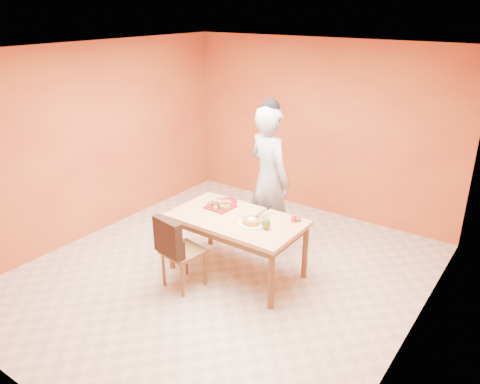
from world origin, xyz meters
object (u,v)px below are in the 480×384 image
Objects in this scene: person at (269,179)px; checker_tin at (297,219)px; magenta_glass at (293,218)px; dining_chair at (182,250)px; sponge_cake at (252,221)px; red_dinner_plate at (227,202)px; dining_table at (237,225)px; pastry_platter at (220,207)px; egg_ornament at (266,223)px.

checker_tin is at bearing 166.24° from person.
person is 22.54× the size of magenta_glass.
sponge_cake is at bearing 53.41° from dining_chair.
dining_chair is 0.97m from red_dinner_plate.
dining_table is 0.69m from magenta_glass.
sponge_cake is at bearing -137.38° from magenta_glass.
dining_chair reaches higher than pastry_platter.
checker_tin reaches higher than red_dinner_plate.
sponge_cake is (0.24, -0.04, 0.13)m from dining_table.
sponge_cake reaches higher than pastry_platter.
sponge_cake reaches higher than dining_table.
person is 0.92m from sponge_cake.
egg_ornament is at bearing 44.51° from dining_chair.
dining_chair is 0.47× the size of person.
dining_table is at bearing -154.24° from magenta_glass.
pastry_platter is 0.81m from egg_ornament.
pastry_platter is at bearing 160.17° from dining_table.
person is 20.74× the size of checker_tin.
dining_table is at bearing -150.96° from checker_tin.
pastry_platter is 1.00m from checker_tin.
sponge_cake is at bearing -134.57° from checker_tin.
red_dinner_plate is at bearing 77.55° from person.
person reaches higher than red_dinner_plate.
red_dinner_plate is (-0.03, 0.19, -0.00)m from pastry_platter.
dining_chair reaches higher than sponge_cake.
pastry_platter is at bearing -166.96° from checker_tin.
dining_chair is at bearing -136.13° from magenta_glass.
red_dinner_plate is at bearing 140.30° from dining_table.
person is 7.61× the size of red_dinner_plate.
sponge_cake reaches higher than red_dinner_plate.
sponge_cake is (0.59, 0.58, 0.31)m from dining_chair.
sponge_cake is 1.60× the size of egg_ornament.
checker_tin reaches higher than pastry_platter.
person is 8.81× the size of sponge_cake.
sponge_cake is (0.62, -0.35, 0.03)m from red_dinner_plate.
red_dinner_plate is 1.16× the size of sponge_cake.
pastry_platter is at bearing 98.97° from dining_chair.
person is 0.63m from red_dinner_plate.
dining_table is 0.38m from pastry_platter.
dining_chair is 1.54m from person.
dining_chair is 9.83× the size of checker_tin.
sponge_cake is 0.50m from magenta_glass.
red_dinner_plate is at bearing 100.78° from dining_chair.
dining_chair is at bearing 98.80° from person.
egg_ornament is at bearing -114.34° from checker_tin.
sponge_cake is at bearing 129.41° from person.
dining_chair is 2.96× the size of pastry_platter.
red_dinner_plate is (-0.32, -0.50, -0.22)m from person.
dining_table is at bearing 114.03° from person.
magenta_glass is (0.95, 0.17, 0.03)m from pastry_platter.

